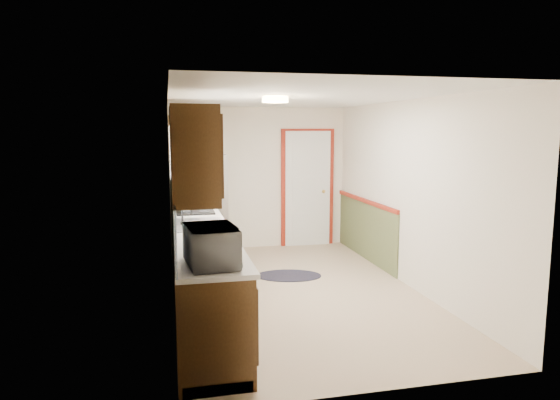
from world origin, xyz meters
name	(u,v)px	position (x,y,z in m)	size (l,w,h in m)	color
room_shell	(296,197)	(0.00, 0.00, 1.20)	(3.20, 5.20, 2.52)	tan
kitchen_run	(196,238)	(-1.24, -0.29, 0.81)	(0.63, 4.00, 2.20)	#321D0B
back_wall_trim	(319,197)	(0.99, 2.21, 0.89)	(1.12, 2.30, 2.08)	maroon
ceiling_fixture	(275,100)	(-0.30, -0.20, 2.36)	(0.30, 0.30, 0.06)	#FFD88C
microwave	(212,242)	(-1.20, -1.95, 1.13)	(0.57, 0.31, 0.38)	white
refrigerator	(205,206)	(-0.97, 2.00, 0.82)	(0.68, 0.69, 1.64)	#B7B7BC
rug	(289,276)	(0.08, 0.66, 0.01)	(0.91, 0.58, 0.01)	black
cooktop	(195,211)	(-1.19, 0.75, 0.95)	(0.49, 0.59, 0.02)	black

